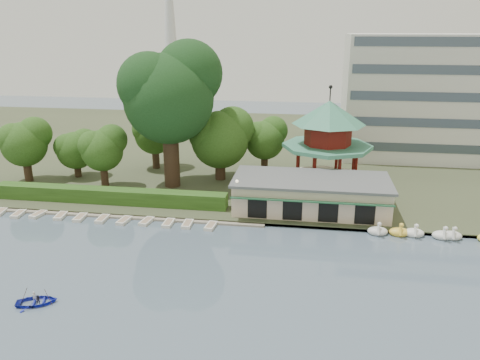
% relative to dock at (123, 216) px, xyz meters
% --- Properties ---
extents(ground_plane, '(220.00, 220.00, 0.00)m').
position_rel_dock_xyz_m(ground_plane, '(12.00, -17.20, -0.12)').
color(ground_plane, slate).
rests_on(ground_plane, ground).
extents(shore, '(220.00, 70.00, 0.40)m').
position_rel_dock_xyz_m(shore, '(12.00, 34.80, 0.08)').
color(shore, '#424930').
rests_on(shore, ground).
extents(embankment, '(220.00, 0.60, 0.30)m').
position_rel_dock_xyz_m(embankment, '(12.00, 0.10, 0.03)').
color(embankment, gray).
rests_on(embankment, ground).
extents(dock, '(34.00, 1.60, 0.24)m').
position_rel_dock_xyz_m(dock, '(0.00, 0.00, 0.00)').
color(dock, gray).
rests_on(dock, ground).
extents(boathouse, '(18.60, 9.39, 3.90)m').
position_rel_dock_xyz_m(boathouse, '(22.00, 4.77, 2.25)').
color(boathouse, beige).
rests_on(boathouse, shore).
extents(pavilion, '(12.40, 12.40, 13.50)m').
position_rel_dock_xyz_m(pavilion, '(24.00, 14.80, 7.36)').
color(pavilion, beige).
rests_on(pavilion, shore).
extents(office_building, '(38.00, 18.00, 20.00)m').
position_rel_dock_xyz_m(office_building, '(44.67, 31.80, 9.61)').
color(office_building, silver).
rests_on(office_building, shore).
extents(hedge, '(30.00, 2.00, 1.80)m').
position_rel_dock_xyz_m(hedge, '(-3.00, 3.30, 1.18)').
color(hedge, '#2F581C').
rests_on(hedge, shore).
extents(lamp_post, '(0.36, 0.36, 4.28)m').
position_rel_dock_xyz_m(lamp_post, '(13.50, 1.80, 3.22)').
color(lamp_post, black).
rests_on(lamp_post, shore).
extents(big_tree, '(13.12, 12.22, 19.64)m').
position_rel_dock_xyz_m(big_tree, '(3.16, 10.99, 13.34)').
color(big_tree, '#3A281C').
rests_on(big_tree, shore).
extents(small_trees, '(39.63, 16.02, 10.40)m').
position_rel_dock_xyz_m(small_trees, '(0.02, 14.32, 6.07)').
color(small_trees, '#3A281C').
rests_on(small_trees, shore).
extents(swan_boats, '(17.53, 2.13, 1.92)m').
position_rel_dock_xyz_m(swan_boats, '(37.50, -0.61, 0.28)').
color(swan_boats, white).
rests_on(swan_boats, ground).
extents(moored_rowboats, '(27.32, 2.75, 0.36)m').
position_rel_dock_xyz_m(moored_rowboats, '(-1.94, -1.41, 0.06)').
color(moored_rowboats, silver).
rests_on(moored_rowboats, ground).
extents(rowboat_with_passengers, '(5.32, 4.57, 2.01)m').
position_rel_dock_xyz_m(rowboat_with_passengers, '(0.24, -18.60, 0.35)').
color(rowboat_with_passengers, '#1F2AB5').
rests_on(rowboat_with_passengers, ground).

